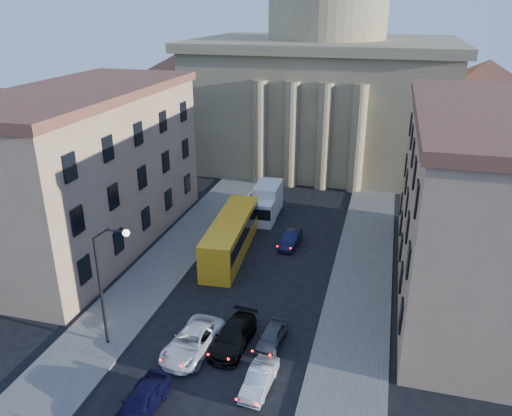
# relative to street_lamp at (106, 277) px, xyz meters

# --- Properties ---
(sidewalk_left) EXTENTS (5.00, 60.00, 0.15)m
(sidewalk_left) POSITION_rel_street_lamp_xyz_m (-1.53, 10.00, -5.21)
(sidewalk_left) COLOR #514E4A
(sidewalk_left) RESTS_ON ground
(sidewalk_right) EXTENTS (5.00, 60.00, 0.15)m
(sidewalk_right) POSITION_rel_street_lamp_xyz_m (15.47, 10.00, -5.21)
(sidewalk_right) COLOR #514E4A
(sidewalk_right) RESTS_ON ground
(church) EXTENTS (68.02, 28.76, 36.60)m
(church) POSITION_rel_street_lamp_xyz_m (6.97, 47.47, 6.59)
(church) COLOR #7A694B
(church) RESTS_ON ground
(building_left) EXTENTS (11.60, 26.60, 14.70)m
(building_left) POSITION_rel_street_lamp_xyz_m (-10.03, 14.00, 2.14)
(building_left) COLOR tan
(building_left) RESTS_ON ground
(building_right) EXTENTS (11.60, 26.60, 14.70)m
(building_right) POSITION_rel_street_lamp_xyz_m (23.97, 14.00, 2.14)
(building_right) COLOR tan
(building_right) RESTS_ON ground
(street_lamp) EXTENTS (2.62, 0.44, 8.83)m
(street_lamp) POSITION_rel_street_lamp_xyz_m (0.00, 0.00, 0.00)
(street_lamp) COLOR black
(street_lamp) RESTS_ON ground
(car_left_near) EXTENTS (1.99, 4.60, 1.55)m
(car_left_near) POSITION_rel_street_lamp_xyz_m (4.54, -4.91, -4.51)
(car_left_near) COLOR black
(car_left_near) RESTS_ON ground
(car_right_near) EXTENTS (1.65, 4.00, 1.29)m
(car_right_near) POSITION_rel_street_lamp_xyz_m (10.47, -1.36, -4.64)
(car_right_near) COLOR #A8ACB0
(car_right_near) RESTS_ON ground
(car_left_mid) EXTENTS (3.24, 5.86, 1.55)m
(car_left_mid) POSITION_rel_street_lamp_xyz_m (5.34, 0.79, -4.51)
(car_left_mid) COLOR white
(car_left_mid) RESTS_ON ground
(car_right_mid) EXTENTS (2.43, 5.27, 1.49)m
(car_right_mid) POSITION_rel_street_lamp_xyz_m (7.77, 2.05, -4.54)
(car_right_mid) COLOR black
(car_right_mid) RESTS_ON ground
(car_right_far) EXTENTS (1.77, 3.84, 1.28)m
(car_right_far) POSITION_rel_street_lamp_xyz_m (10.20, 2.90, -4.65)
(car_right_far) COLOR #444548
(car_right_far) RESTS_ON ground
(car_right_distant) EXTENTS (1.67, 4.23, 1.37)m
(car_right_distant) POSITION_rel_street_lamp_xyz_m (8.47, 17.86, -4.60)
(car_right_distant) COLOR black
(car_right_distant) RESTS_ON ground
(city_bus) EXTENTS (3.66, 12.30, 3.42)m
(city_bus) POSITION_rel_street_lamp_xyz_m (3.47, 14.98, -3.45)
(city_bus) COLOR gold
(city_bus) RESTS_ON ground
(box_truck) EXTENTS (2.68, 6.41, 3.48)m
(box_truck) POSITION_rel_street_lamp_xyz_m (4.53, 24.01, -3.64)
(box_truck) COLOR silver
(box_truck) RESTS_ON ground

